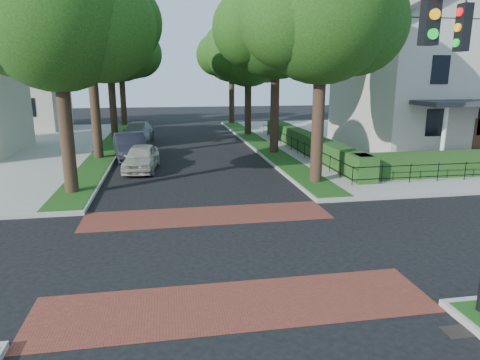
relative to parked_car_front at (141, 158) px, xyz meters
name	(u,v)px	position (x,y,z in m)	size (l,w,h in m)	color
ground	(219,250)	(2.77, -11.49, -0.71)	(120.00, 120.00, 0.00)	black
sidewalk_ne	(432,139)	(22.27, 7.51, -0.63)	(30.00, 30.00, 0.15)	gray
crosswalk_far	(208,216)	(2.77, -8.29, -0.70)	(9.00, 2.20, 0.01)	maroon
crosswalk_near	(236,305)	(2.77, -14.69, -0.70)	(9.00, 2.20, 0.01)	maroon
storm_drain	(460,331)	(7.07, -16.49, -0.70)	(0.65, 0.45, 0.01)	black
grass_strip_ne	(259,143)	(8.17, 7.61, -0.55)	(1.60, 29.80, 0.02)	#1C4313
grass_strip_nw	(109,147)	(-2.63, 7.61, -0.55)	(1.60, 29.80, 0.02)	#1C4313
tree_right_near	(323,15)	(8.38, -4.26, 6.92)	(7.75, 6.67, 10.66)	black
tree_right_mid	(277,26)	(8.38, 3.76, 7.28)	(8.25, 7.09, 11.22)	black
tree_right_far	(249,52)	(8.37, 12.73, 6.20)	(7.25, 6.23, 9.74)	black
tree_right_back	(232,53)	(8.37, 21.74, 6.56)	(7.50, 6.45, 10.20)	black
tree_left_near	(59,18)	(-2.63, -4.26, 6.56)	(7.50, 6.45, 10.20)	black
tree_left_mid	(90,16)	(-2.62, 3.75, 7.64)	(8.00, 6.88, 11.48)	black
tree_left_far	(110,48)	(-2.63, 12.72, 6.41)	(7.00, 6.02, 9.86)	black
tree_left_back	(121,50)	(-2.62, 21.74, 6.70)	(7.75, 6.66, 10.44)	black
hedge_main_road	(306,142)	(10.47, 3.51, 0.04)	(1.00, 18.00, 1.20)	#174417
fence_main_road	(295,145)	(9.67, 3.51, -0.11)	(0.06, 18.00, 0.90)	black
house_victorian	(441,61)	(20.28, 4.42, 5.31)	(13.00, 13.05, 12.48)	beige
house_left_far	(9,75)	(-12.72, 20.50, 4.33)	(10.00, 9.00, 10.14)	beige
parked_car_front	(141,158)	(0.00, 0.00, 0.00)	(1.67, 4.15, 1.41)	#B6B4A4
parked_car_middle	(130,146)	(-0.83, 3.35, 0.10)	(1.71, 4.90, 1.61)	black
parked_car_rear	(138,133)	(-0.75, 10.13, 0.07)	(2.17, 5.34, 1.55)	gray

